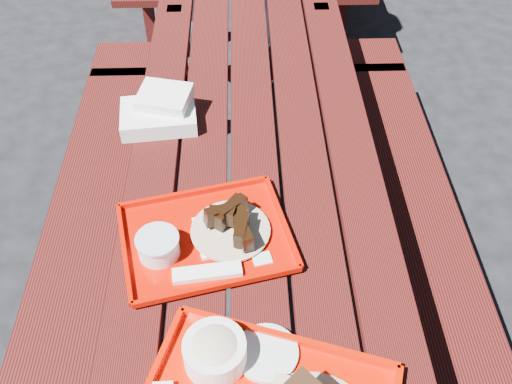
{
  "coord_description": "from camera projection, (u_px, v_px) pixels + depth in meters",
  "views": [
    {
      "loc": [
        -0.03,
        -1.19,
        1.9
      ],
      "look_at": [
        0.0,
        -0.15,
        0.82
      ],
      "focal_mm": 40.0,
      "sensor_mm": 36.0,
      "label": 1
    }
  ],
  "objects": [
    {
      "name": "ground",
      "position": [
        255.0,
        311.0,
        2.2
      ],
      "size": [
        60.0,
        60.0,
        0.0
      ],
      "primitive_type": "plane",
      "color": "black",
      "rests_on": "ground"
    },
    {
      "name": "picnic_table_near",
      "position": [
        255.0,
        215.0,
        1.79
      ],
      "size": [
        1.41,
        2.4,
        0.75
      ],
      "color": "#4B130E",
      "rests_on": "ground"
    },
    {
      "name": "far_tray",
      "position": [
        203.0,
        238.0,
        1.46
      ],
      "size": [
        0.49,
        0.42,
        0.07
      ],
      "color": "#C60C00",
      "rests_on": "picnic_table_near"
    },
    {
      "name": "white_cloth",
      "position": [
        160.0,
        111.0,
        1.78
      ],
      "size": [
        0.25,
        0.21,
        0.09
      ],
      "color": "white",
      "rests_on": "picnic_table_near"
    }
  ]
}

